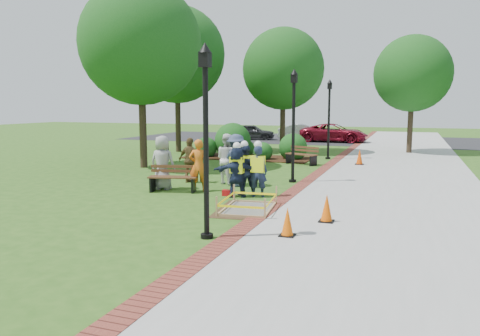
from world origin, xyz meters
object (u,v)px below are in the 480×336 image
(cone_front, at_px, (287,223))
(hivis_worker_c, at_px, (244,168))
(wet_concrete_pad, at_px, (248,202))
(bench_near, at_px, (173,184))
(lamp_near, at_px, (206,127))
(hivis_worker_b, at_px, (258,169))
(hivis_worker_a, at_px, (237,170))

(cone_front, bearing_deg, hivis_worker_c, 120.88)
(wet_concrete_pad, height_order, cone_front, cone_front)
(bench_near, bearing_deg, cone_front, -38.19)
(cone_front, distance_m, hivis_worker_c, 4.99)
(bench_near, relative_size, lamp_near, 0.41)
(bench_near, height_order, lamp_near, lamp_near)
(wet_concrete_pad, relative_size, bench_near, 1.44)
(lamp_near, bearing_deg, hivis_worker_b, 94.35)
(hivis_worker_a, distance_m, hivis_worker_c, 0.43)
(lamp_near, relative_size, hivis_worker_b, 2.35)
(bench_near, distance_m, hivis_worker_c, 2.55)
(wet_concrete_pad, bearing_deg, hivis_worker_a, 120.16)
(hivis_worker_b, bearing_deg, wet_concrete_pad, -80.08)
(hivis_worker_b, bearing_deg, hivis_worker_a, -158.44)
(bench_near, height_order, hivis_worker_a, hivis_worker_a)
(hivis_worker_a, bearing_deg, hivis_worker_b, 21.56)
(cone_front, height_order, hivis_worker_b, hivis_worker_b)
(hivis_worker_b, bearing_deg, hivis_worker_c, 161.99)
(wet_concrete_pad, relative_size, hivis_worker_a, 1.40)
(hivis_worker_c, bearing_deg, lamp_near, -79.92)
(bench_near, relative_size, hivis_worker_c, 0.97)
(wet_concrete_pad, relative_size, hivis_worker_c, 1.39)
(hivis_worker_b, bearing_deg, cone_front, -63.64)
(cone_front, height_order, lamp_near, lamp_near)
(bench_near, relative_size, cone_front, 2.56)
(cone_front, bearing_deg, hivis_worker_a, 124.61)
(hivis_worker_b, bearing_deg, bench_near, -177.11)
(hivis_worker_a, xyz_separation_m, hivis_worker_c, (0.11, 0.42, 0.01))
(wet_concrete_pad, xyz_separation_m, lamp_near, (0.04, -2.92, 2.25))
(bench_near, xyz_separation_m, hivis_worker_b, (2.98, 0.15, 0.62))
(cone_front, xyz_separation_m, lamp_near, (-1.66, -0.73, 2.16))
(lamp_near, distance_m, hivis_worker_c, 5.30)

